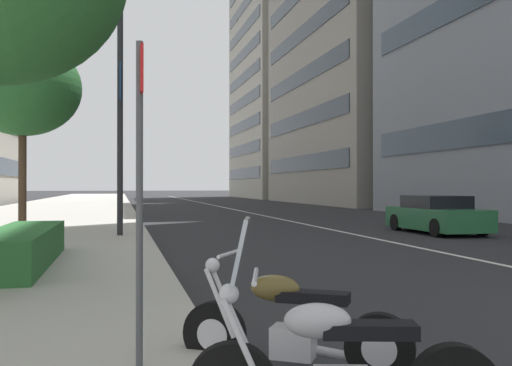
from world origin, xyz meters
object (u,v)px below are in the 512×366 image
at_px(motorcycle_far_end_row, 291,328).
at_px(car_far_down_avenue, 436,215).
at_px(street_tree_by_lamp_post, 23,88).
at_px(parking_sign_by_curb, 140,172).
at_px(street_lamp_with_banners, 132,79).

relative_size(motorcycle_far_end_row, car_far_down_avenue, 0.43).
distance_m(motorcycle_far_end_row, car_far_down_avenue, 16.29).
bearing_deg(motorcycle_far_end_row, street_tree_by_lamp_post, -39.45).
bearing_deg(motorcycle_far_end_row, car_far_down_avenue, -93.92).
xyz_separation_m(parking_sign_by_curb, street_tree_by_lamp_post, (12.24, 2.85, 2.67)).
relative_size(parking_sign_by_curb, street_lamp_with_banners, 0.34).
distance_m(parking_sign_by_curb, street_lamp_with_banners, 13.60).
bearing_deg(parking_sign_by_curb, street_lamp_with_banners, -0.94).
xyz_separation_m(motorcycle_far_end_row, street_tree_by_lamp_post, (12.27, 4.18, 4.07)).
height_order(parking_sign_by_curb, street_tree_by_lamp_post, street_tree_by_lamp_post).
distance_m(car_far_down_avenue, street_tree_by_lamp_post, 14.24).
height_order(car_far_down_avenue, parking_sign_by_curb, parking_sign_by_curb).
height_order(motorcycle_far_end_row, street_lamp_with_banners, street_lamp_with_banners).
bearing_deg(car_far_down_avenue, street_tree_by_lamp_post, 94.60).
relative_size(street_lamp_with_banners, street_tree_by_lamp_post, 1.41).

